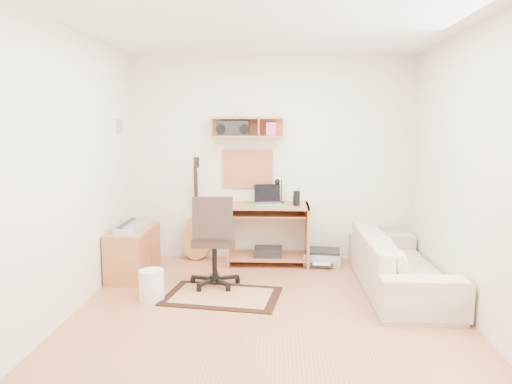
{
  "coord_description": "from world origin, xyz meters",
  "views": [
    {
      "loc": [
        0.09,
        -4.19,
        1.73
      ],
      "look_at": [
        -0.15,
        1.05,
        1.0
      ],
      "focal_mm": 33.91,
      "sensor_mm": 36.0,
      "label": 1
    }
  ],
  "objects_px": {
    "cabinet": "(133,252)",
    "printer": "(322,257)",
    "desk": "(268,234)",
    "sofa": "(400,253)",
    "task_chair": "(214,240)"
  },
  "relations": [
    {
      "from": "printer",
      "to": "sofa",
      "type": "xyz_separation_m",
      "value": [
        0.73,
        -0.92,
        0.31
      ]
    },
    {
      "from": "task_chair",
      "to": "sofa",
      "type": "height_order",
      "value": "task_chair"
    },
    {
      "from": "desk",
      "to": "cabinet",
      "type": "bearing_deg",
      "value": -160.62
    },
    {
      "from": "cabinet",
      "to": "printer",
      "type": "distance_m",
      "value": 2.31
    },
    {
      "from": "desk",
      "to": "task_chair",
      "type": "height_order",
      "value": "task_chair"
    },
    {
      "from": "desk",
      "to": "cabinet",
      "type": "xyz_separation_m",
      "value": [
        -1.55,
        -0.55,
        -0.1
      ]
    },
    {
      "from": "task_chair",
      "to": "printer",
      "type": "relative_size",
      "value": 2.24
    },
    {
      "from": "task_chair",
      "to": "printer",
      "type": "bearing_deg",
      "value": 32.1
    },
    {
      "from": "task_chair",
      "to": "sofa",
      "type": "distance_m",
      "value": 1.97
    },
    {
      "from": "cabinet",
      "to": "printer",
      "type": "relative_size",
      "value": 1.98
    },
    {
      "from": "task_chair",
      "to": "sofa",
      "type": "bearing_deg",
      "value": -4.35
    },
    {
      "from": "printer",
      "to": "task_chair",
      "type": "bearing_deg",
      "value": -137.57
    },
    {
      "from": "cabinet",
      "to": "printer",
      "type": "height_order",
      "value": "cabinet"
    },
    {
      "from": "desk",
      "to": "sofa",
      "type": "distance_m",
      "value": 1.67
    },
    {
      "from": "task_chair",
      "to": "printer",
      "type": "distance_m",
      "value": 1.59
    }
  ]
}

